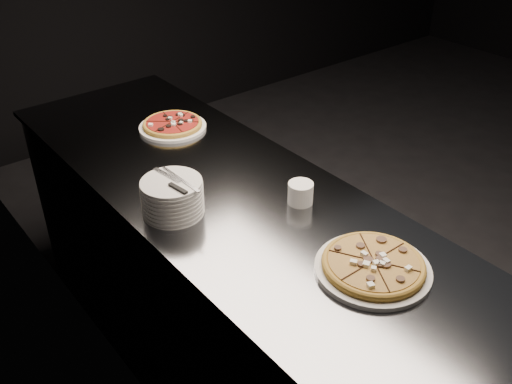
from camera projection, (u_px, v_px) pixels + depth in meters
floor at (509, 205)px, 3.61m from camera, size 5.00×5.00×0.00m
wall_left at (127, 96)px, 1.54m from camera, size 0.02×5.00×2.80m
counter at (241, 296)px, 2.24m from camera, size 0.74×2.44×0.92m
pizza_mushroom at (373, 266)px, 1.65m from camera, size 0.34×0.34×0.04m
pizza_tomato at (173, 125)px, 2.44m from camera, size 0.33×0.33×0.03m
plate_stack at (172, 197)px, 1.88m from camera, size 0.20×0.20×0.12m
cutlery at (176, 182)px, 1.84m from camera, size 0.07×0.22×0.01m
ramekin at (301, 192)px, 1.94m from camera, size 0.09×0.09×0.08m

